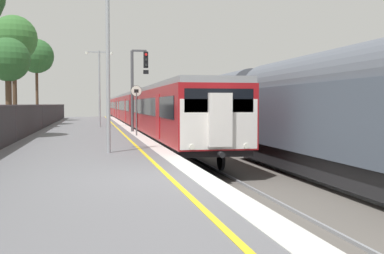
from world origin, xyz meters
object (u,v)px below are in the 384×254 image
platform_lamp_mid (108,57)px  background_tree_right (7,61)px  signal_gantry (137,81)px  speed_limit_sign (136,104)px  background_tree_back (38,57)px  platform_lamp_far (99,82)px  commuter_train_at_platform (136,109)px  background_tree_left (12,40)px  freight_train_adjacent_track (194,107)px

platform_lamp_mid → background_tree_right: size_ratio=0.89×
signal_gantry → speed_limit_sign: size_ratio=1.87×
background_tree_back → platform_lamp_far: bearing=-67.2°
speed_limit_sign → background_tree_right: 12.91m
commuter_train_at_platform → platform_lamp_mid: platform_lamp_mid is taller
platform_lamp_far → background_tree_right: (-6.34, -0.69, 1.36)m
background_tree_back → background_tree_right: bearing=-92.1°
platform_lamp_far → background_tree_left: size_ratio=0.65×
signal_gantry → platform_lamp_mid: platform_lamp_mid is taller
background_tree_right → background_tree_back: (0.52, 14.52, 1.68)m
freight_train_adjacent_track → background_tree_back: bearing=139.1°
background_tree_back → speed_limit_sign: bearing=-72.5°
freight_train_adjacent_track → platform_lamp_far: 8.15m
speed_limit_sign → freight_train_adjacent_track: bearing=64.8°
platform_lamp_mid → platform_lamp_far: bearing=90.0°
background_tree_right → platform_lamp_far: bearing=6.2°
commuter_train_at_platform → background_tree_right: bearing=-133.4°
signal_gantry → background_tree_right: 10.37m
signal_gantry → background_tree_left: 13.92m
platform_lamp_mid → background_tree_left: bearing=106.2°
background_tree_back → signal_gantry: bearing=-68.5°
commuter_train_at_platform → freight_train_adjacent_track: bearing=-62.4°
platform_lamp_mid → platform_lamp_far: size_ratio=0.99×
freight_train_adjacent_track → platform_lamp_mid: platform_lamp_mid is taller
background_tree_left → signal_gantry: bearing=-49.3°
platform_lamp_mid → background_tree_back: bearing=100.0°
background_tree_right → background_tree_back: background_tree_back is taller
signal_gantry → platform_lamp_mid: (-2.15, -12.64, 0.16)m
speed_limit_sign → signal_gantry: bearing=84.5°
freight_train_adjacent_track → background_tree_right: bearing=-168.4°
commuter_train_at_platform → speed_limit_sign: 20.21m
commuter_train_at_platform → background_tree_back: 11.45m
background_tree_left → background_tree_back: size_ratio=1.06×
platform_lamp_mid → background_tree_left: 24.02m
background_tree_left → background_tree_back: (0.80, 10.06, -0.35)m
freight_train_adjacent_track → background_tree_left: bearing=173.7°
signal_gantry → background_tree_back: background_tree_back is taller
background_tree_left → commuter_train_at_platform: bearing=30.7°
freight_train_adjacent_track → platform_lamp_mid: bearing=-109.8°
freight_train_adjacent_track → background_tree_back: 18.46m
signal_gantry → background_tree_back: bearing=111.5°
commuter_train_at_platform → background_tree_back: size_ratio=7.45×
commuter_train_at_platform → platform_lamp_mid: (-3.63, -28.91, 2.04)m
commuter_train_at_platform → background_tree_left: size_ratio=7.05×
freight_train_adjacent_track → platform_lamp_mid: (-7.63, -21.25, 1.86)m
freight_train_adjacent_track → signal_gantry: 10.35m
speed_limit_sign → background_tree_right: (-8.12, 9.58, 2.97)m
platform_lamp_mid → background_tree_right: background_tree_right is taller
platform_lamp_mid → platform_lamp_far: (0.00, 19.07, 0.02)m
background_tree_right → platform_lamp_mid: bearing=-71.0°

